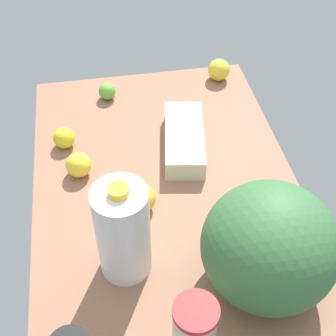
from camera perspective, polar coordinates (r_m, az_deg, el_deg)
The scene contains 10 objects.
countertop at distance 134.63cm, azimuth -0.00°, elevation -3.43°, with size 120.00×76.00×3.00cm, color #94644C.
watermelon at distance 107.04cm, azimuth 12.27°, elevation -9.31°, with size 30.73×30.73×28.50cm, color #386C3B.
egg_carton at distance 144.64cm, azimuth 1.99°, elevation 3.52°, with size 29.01×11.77×6.60cm, color beige.
tumbler_cup at distance 99.65cm, azimuth 3.20°, elevation -19.47°, with size 9.07×9.07×19.59cm.
milk_jug at distance 108.50cm, azimuth -5.50°, elevation -7.76°, with size 12.69×12.69×28.41cm.
lemon_beside_bowl at distance 148.55cm, azimuth -12.55°, elevation 3.62°, with size 6.67×6.67×6.67cm, color yellow.
lemon_far_back at distance 174.41cm, azimuth 6.22°, elevation 11.81°, with size 7.89×7.89×7.89cm, color yellow.
lime_near_front at distance 165.76cm, azimuth -7.43°, elevation 9.25°, with size 5.90×5.90×5.90cm, color #64AD3B.
lemon_loose at distance 138.38cm, azimuth -10.87°, elevation 0.38°, with size 7.43×7.43×7.43cm, color yellow.
lemon_by_jug at distance 127.12cm, azimuth -3.26°, elevation -3.70°, with size 7.85×7.85×7.85cm, color yellow.
Camera 1 is at (-87.06, 15.31, 103.04)cm, focal length 50.00 mm.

